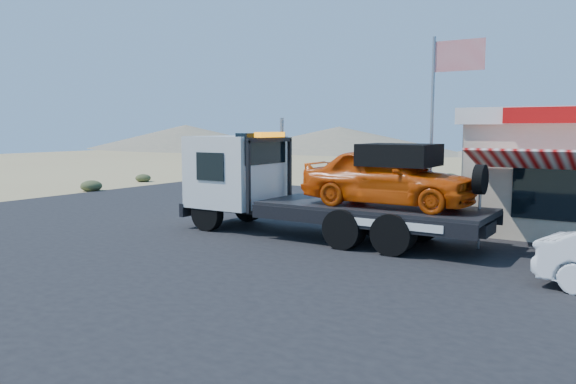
% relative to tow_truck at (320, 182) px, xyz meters
% --- Properties ---
extents(ground, '(120.00, 120.00, 0.00)m').
position_rel_tow_truck_xyz_m(ground, '(-1.97, -2.44, -1.70)').
color(ground, '#9B8458').
rests_on(ground, ground).
extents(asphalt_lot, '(32.00, 24.00, 0.02)m').
position_rel_tow_truck_xyz_m(asphalt_lot, '(0.03, 0.56, -1.69)').
color(asphalt_lot, black).
rests_on(asphalt_lot, ground).
extents(tow_truck, '(9.47, 2.81, 3.17)m').
position_rel_tow_truck_xyz_m(tow_truck, '(0.00, 0.00, 0.00)').
color(tow_truck, black).
rests_on(tow_truck, asphalt_lot).
extents(flagpole, '(1.55, 0.10, 6.00)m').
position_rel_tow_truck_xyz_m(flagpole, '(2.96, 2.06, 2.06)').
color(flagpole, '#99999E').
rests_on(flagpole, asphalt_lot).
extents(desert_scrub, '(23.10, 31.76, 0.71)m').
position_rel_tow_truck_xyz_m(desert_scrub, '(-16.02, 5.86, -1.40)').
color(desert_scrub, '#343A1F').
rests_on(desert_scrub, ground).
extents(distant_hills, '(126.00, 48.00, 4.20)m').
position_rel_tow_truck_xyz_m(distant_hills, '(-11.74, 52.70, 0.18)').
color(distant_hills, '#726B59').
rests_on(distant_hills, ground).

